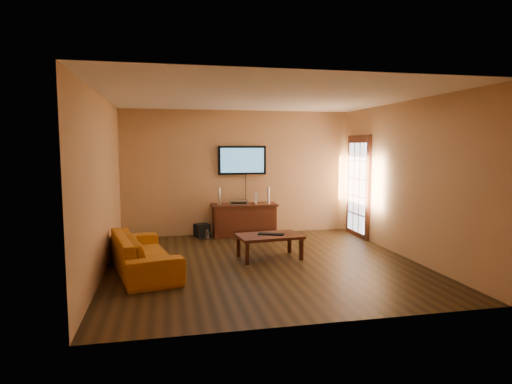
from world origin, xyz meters
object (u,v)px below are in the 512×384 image
object	(u,v)px
game_console	(256,198)
keyboard	(271,234)
av_receiver	(239,202)
speaker_right	(268,196)
television	(242,160)
media_console	(244,220)
speaker_left	(219,197)
coffee_table	(269,238)
subwoofer	(202,230)
bottle	(207,235)
sofa	(144,246)

from	to	relation	value
game_console	keyboard	xyz separation A→B (m)	(-0.15, -1.95, -0.38)
game_console	keyboard	bearing A→B (deg)	-80.26
av_receiver	keyboard	distance (m)	1.98
speaker_right	av_receiver	distance (m)	0.65
television	speaker_right	world-z (taller)	television
av_receiver	speaker_right	bearing A→B (deg)	10.47
media_console	av_receiver	bearing A→B (deg)	-179.01
speaker_left	av_receiver	size ratio (longest dim) A/B	0.97
coffee_table	subwoofer	bearing A→B (deg)	116.23
game_console	speaker_right	bearing A→B (deg)	6.67
av_receiver	keyboard	xyz separation A→B (m)	(0.22, -1.94, -0.31)
bottle	keyboard	size ratio (longest dim) A/B	0.47
speaker_right	bottle	bearing A→B (deg)	-169.29
av_receiver	subwoofer	world-z (taller)	av_receiver
keyboard	coffee_table	bearing A→B (deg)	-168.05
television	speaker_right	distance (m)	0.97
sofa	game_console	size ratio (longest dim) A/B	8.65
media_console	speaker_right	size ratio (longest dim) A/B	3.93
speaker_right	keyboard	world-z (taller)	speaker_right
media_console	game_console	size ratio (longest dim) A/B	6.06
keyboard	subwoofer	bearing A→B (deg)	116.98
sofa	subwoofer	distance (m)	2.61
speaker_right	subwoofer	bearing A→B (deg)	176.61
speaker_left	speaker_right	xyz separation A→B (m)	(1.06, -0.06, -0.00)
game_console	bottle	size ratio (longest dim) A/B	1.05
sofa	speaker_left	xyz separation A→B (m)	(1.46, 2.33, 0.46)
coffee_table	game_console	distance (m)	2.02
television	keyboard	bearing A→B (deg)	-86.98
speaker_left	sofa	bearing A→B (deg)	-122.02
television	sofa	size ratio (longest dim) A/B	0.53
sofa	av_receiver	bearing A→B (deg)	-52.16
bottle	speaker_right	bearing A→B (deg)	10.71
speaker_left	av_receiver	world-z (taller)	speaker_left
subwoofer	speaker_right	bearing A→B (deg)	-23.85
subwoofer	bottle	bearing A→B (deg)	-96.87
media_console	game_console	world-z (taller)	game_console
media_console	speaker_right	bearing A→B (deg)	-2.83
coffee_table	bottle	xyz separation A→B (m)	(-0.91, 1.67, -0.26)
speaker_left	bottle	size ratio (longest dim) A/B	1.64
television	av_receiver	xyz separation A→B (m)	(-0.11, -0.23, -0.89)
television	sofa	xyz separation A→B (m)	(-1.99, -2.52, -1.23)
av_receiver	keyboard	world-z (taller)	av_receiver
speaker_right	keyboard	size ratio (longest dim) A/B	0.76
sofa	bottle	bearing A→B (deg)	-42.91
television	speaker_right	size ratio (longest dim) A/B	2.94
game_console	subwoofer	bearing A→B (deg)	-168.26
speaker_right	speaker_left	bearing A→B (deg)	176.60
sofa	bottle	xyz separation A→B (m)	(1.17, 2.02, -0.29)
coffee_table	bottle	distance (m)	1.92
bottle	keyboard	xyz separation A→B (m)	(0.94, -1.66, 0.32)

